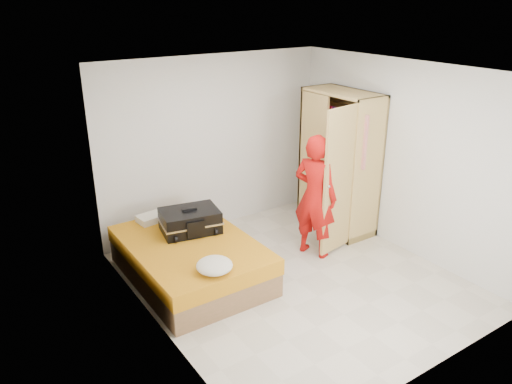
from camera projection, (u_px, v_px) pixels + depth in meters
room at (298, 184)px, 5.83m from camera, size 4.00×4.02×2.60m
bed at (191, 260)px, 6.28m from camera, size 1.42×2.02×0.50m
wardrobe at (339, 167)px, 7.35m from camera, size 1.16×1.28×2.10m
person at (315, 196)px, 6.66m from camera, size 0.60×0.73×1.70m
suitcase at (190, 221)px, 6.43m from camera, size 0.83×0.67×0.32m
round_cushion at (214, 266)px, 5.50m from camera, size 0.41×0.41×0.15m
pillow at (156, 217)px, 6.79m from camera, size 0.53×0.32×0.09m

